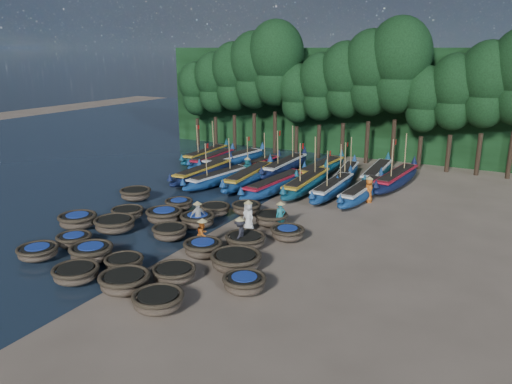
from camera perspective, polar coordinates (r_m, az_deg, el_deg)
The scene contains 62 objects.
ground at distance 29.34m, azimuth -3.61°, elevation -3.77°, with size 120.00×120.00×0.00m, color gray.
foliage_wall at distance 49.30m, azimuth 11.27°, elevation 10.04°, with size 40.00×3.00×10.00m, color black.
coracle_1 at distance 26.79m, azimuth -23.67°, elevation -6.28°, with size 2.43×2.43×0.66m.
coracle_2 at distance 23.69m, azimuth -19.89°, elevation -8.72°, with size 2.12×2.12×0.71m.
coracle_3 at distance 22.13m, azimuth -14.79°, elevation -9.87°, with size 2.40×2.40×0.83m.
coracle_4 at distance 20.47m, azimuth -11.12°, elevation -12.06°, with size 2.18×2.18×0.71m.
coracle_5 at distance 27.71m, azimuth -20.07°, elevation -5.14°, with size 2.07×2.07×0.66m.
coracle_6 at distance 25.54m, azimuth -18.30°, elevation -6.56°, with size 2.49×2.49×0.82m.
coracle_7 at distance 24.19m, azimuth -14.84°, elevation -7.81°, with size 2.23×2.23×0.66m.
coracle_8 at distance 22.67m, azimuth -9.34°, elevation -9.12°, with size 2.41×2.41×0.67m.
coracle_9 at distance 21.43m, azimuth -1.34°, elevation -10.34°, with size 2.14×2.14×0.73m.
coracle_10 at distance 30.41m, azimuth -19.71°, elevation -3.05°, with size 2.53×2.53×0.82m.
coracle_11 at distance 29.15m, azimuth -15.84°, elevation -3.55°, with size 2.73×2.73×0.81m.
coracle_12 at distance 27.37m, azimuth -9.83°, elevation -4.52°, with size 1.93×1.93×0.75m.
coracle_13 at distance 24.96m, azimuth -6.07°, elevation -6.36°, with size 1.98×1.98×0.79m.
coracle_14 at distance 23.41m, azimuth -2.32°, elevation -7.82°, with size 2.72×2.72×0.83m.
coracle_15 at distance 31.17m, azimuth -14.48°, elevation -2.31°, with size 2.22×2.22×0.68m.
coracle_16 at distance 29.93m, azimuth -10.44°, elevation -2.63°, with size 2.19×2.19×0.83m.
coracle_17 at distance 28.92m, azimuth -6.69°, elevation -3.17°, with size 2.04×2.04×0.80m.
coracle_18 at distance 25.92m, azimuth -1.23°, elevation -5.53°, with size 2.52×2.52×0.71m.
coracle_19 at distance 26.95m, azimuth 3.62°, elevation -4.68°, with size 1.94×1.94×0.71m.
coracle_20 at distance 34.81m, azimuth -13.60°, elevation -0.19°, with size 2.50×2.50×0.80m.
coracle_21 at distance 32.18m, azimuth -8.79°, elevation -1.37°, with size 2.08×2.08×0.68m.
coracle_22 at distance 30.90m, azimuth -4.69°, elevation -1.98°, with size 2.20×2.20×0.69m.
coracle_23 at distance 30.96m, azimuth -1.11°, elevation -1.84°, with size 2.16×2.16×0.73m.
coracle_24 at distance 28.98m, azimuth 1.74°, elevation -3.06°, with size 1.95×1.95×0.78m.
long_boat_2 at distance 39.32m, azimuth -6.04°, elevation 2.23°, with size 1.53×8.71×1.53m.
long_boat_3 at distance 37.79m, azimuth -4.26°, elevation 1.64°, with size 2.46×7.96×3.41m.
long_boat_4 at distance 37.69m, azimuth -0.82°, elevation 1.75°, with size 2.38×9.04×1.60m.
long_boat_5 at distance 35.57m, azimuth 2.25°, elevation 0.84°, with size 2.38×8.82×1.56m.
long_boat_6 at distance 36.14m, azimuth 5.81°, elevation 1.02°, with size 1.86×8.94×3.80m.
long_boat_7 at distance 35.34m, azimuth 8.75°, elevation 0.48°, with size 1.49×8.20×3.48m.
long_boat_8 at distance 34.77m, azimuth 12.04°, elevation 0.07°, with size 1.84×8.37×1.47m.
long_boat_9 at distance 46.07m, azimuth -5.75°, elevation 4.26°, with size 1.87×8.23×3.50m.
long_boat_10 at distance 44.29m, azimuth -5.01°, elevation 3.76°, with size 1.72×7.89×1.39m.
long_boat_11 at distance 43.52m, azimuth -2.60°, elevation 3.69°, with size 2.81×8.91×1.58m.
long_boat_12 at distance 41.87m, azimuth 0.04°, elevation 3.06°, with size 2.12×7.33×3.13m.
long_boat_13 at distance 41.32m, azimuth 3.31°, elevation 3.00°, with size 1.70×8.89×3.78m.
long_boat_14 at distance 40.56m, azimuth 7.41°, elevation 2.63°, with size 2.06×8.85×1.56m.
long_boat_15 at distance 39.70m, azimuth 10.29°, elevation 2.09°, with size 2.41×7.55×3.24m.
long_boat_16 at distance 40.08m, azimuth 13.67°, elevation 2.13°, with size 2.03×8.70×1.53m.
long_boat_17 at distance 38.60m, azimuth 15.75°, elevation 1.48°, with size 2.32×9.03×3.85m.
fisherman_0 at distance 28.04m, azimuth -0.87°, elevation -2.71°, with size 0.98×0.81×1.92m.
fisherman_1 at distance 28.30m, azimuth 2.82°, elevation -2.58°, with size 0.68×0.67×1.78m.
fisherman_2 at distance 25.79m, azimuth -6.10°, elevation -4.73°, with size 0.72×0.85×1.74m.
fisherman_3 at distance 25.66m, azimuth -1.86°, elevation -4.69°, with size 0.83×1.16×1.82m.
fisherman_4 at distance 28.46m, azimuth -6.66°, elevation -2.64°, with size 0.81×1.00×1.79m.
fisherman_5 at distance 39.48m, azimuth -0.99°, elevation 2.77°, with size 1.54×1.16×1.82m.
fisherman_6 at distance 34.16m, azimuth 12.77°, elevation 0.31°, with size 0.76×0.94×1.87m.
tree_0 at distance 53.28m, azimuth -6.84°, elevation 11.72°, with size 3.68×3.68×8.68m.
tree_1 at distance 51.94m, azimuth -4.75°, elevation 12.41°, with size 4.09×4.09×9.65m.
tree_2 at distance 50.67m, azimuth -2.54°, elevation 13.12°, with size 4.51×4.51×10.63m.
tree_3 at distance 49.48m, azimuth -0.20°, elevation 13.85°, with size 4.92×4.92×11.60m.
tree_4 at distance 48.38m, azimuth 2.26°, elevation 14.59°, with size 5.34×5.34×12.58m.
tree_5 at distance 47.55m, azimuth 4.75°, elevation 11.26°, with size 3.68×3.68×8.68m.
tree_6 at distance 46.61m, azimuth 7.40°, elevation 11.91°, with size 4.09×4.09×9.65m.
tree_7 at distance 45.77m, azimuth 10.17°, elevation 12.57°, with size 4.51×4.51×10.63m.
tree_8 at distance 45.04m, azimuth 13.05°, elevation 13.22°, with size 4.92×4.92×11.60m.
tree_9 at distance 44.43m, azimuth 16.04°, elevation 13.86°, with size 5.34×5.34×12.58m.
tree_10 at distance 44.13m, azimuth 18.71°, elevation 10.10°, with size 3.68×3.68×8.68m.
tree_11 at distance 43.72m, azimuth 21.79°, elevation 10.65°, with size 4.09×4.09×9.65m.
tree_12 at distance 43.44m, azimuth 24.93°, elevation 11.18°, with size 4.51×4.51×10.63m.
Camera 1 is at (14.89, -23.23, 9.98)m, focal length 35.00 mm.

